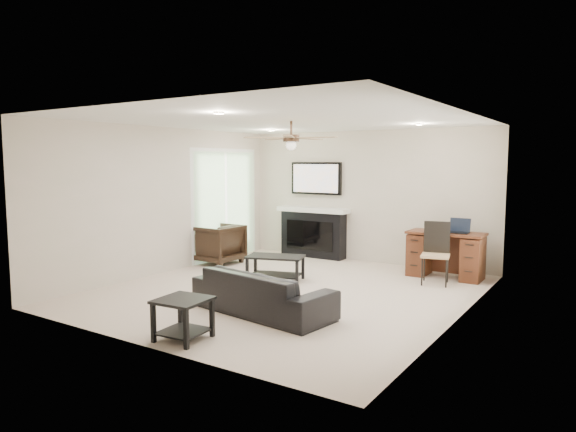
% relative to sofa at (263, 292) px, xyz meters
% --- Properties ---
extents(room_shell, '(5.50, 5.54, 2.52)m').
position_rel_sofa_xyz_m(room_shell, '(-0.17, 1.20, 1.41)').
color(room_shell, beige).
rests_on(room_shell, ground).
extents(sofa, '(1.98, 1.00, 0.55)m').
position_rel_sofa_xyz_m(sofa, '(0.00, 0.00, 0.00)').
color(sofa, black).
rests_on(sofa, ground).
extents(armchair, '(0.83, 0.81, 0.74)m').
position_rel_sofa_xyz_m(armchair, '(-2.60, 2.15, 0.09)').
color(armchair, black).
rests_on(armchair, ground).
extents(coffee_table, '(1.01, 0.76, 0.40)m').
position_rel_sofa_xyz_m(coffee_table, '(-0.90, 1.60, -0.08)').
color(coffee_table, black).
rests_on(coffee_table, ground).
extents(end_table_near, '(0.56, 0.56, 0.45)m').
position_rel_sofa_xyz_m(end_table_near, '(-0.15, -1.25, -0.05)').
color(end_table_near, black).
rests_on(end_table_near, ground).
extents(end_table_left, '(0.52, 0.52, 0.45)m').
position_rel_sofa_xyz_m(end_table_left, '(-3.15, 1.10, -0.05)').
color(end_table_left, black).
rests_on(end_table_left, ground).
extents(fireplace_unit, '(1.52, 0.34, 1.91)m').
position_rel_sofa_xyz_m(fireplace_unit, '(-1.43, 3.71, 0.68)').
color(fireplace_unit, black).
rests_on(fireplace_unit, ground).
extents(desk, '(1.22, 0.56, 0.76)m').
position_rel_sofa_xyz_m(desk, '(1.35, 3.29, 0.10)').
color(desk, '#39170E').
rests_on(desk, ground).
extents(desk_chair, '(0.51, 0.52, 0.97)m').
position_rel_sofa_xyz_m(desk_chair, '(1.35, 2.74, 0.21)').
color(desk_chair, black).
rests_on(desk_chair, ground).
extents(laptop, '(0.33, 0.24, 0.23)m').
position_rel_sofa_xyz_m(laptop, '(1.55, 3.27, 0.60)').
color(laptop, black).
rests_on(laptop, desk).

